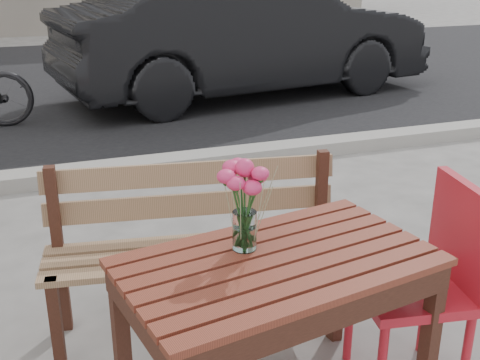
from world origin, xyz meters
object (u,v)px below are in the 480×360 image
object	(u,v)px
main_table	(278,286)
main_vase	(245,194)
red_chair	(431,273)
parked_car	(246,34)

from	to	relation	value
main_table	main_vase	size ratio (longest dim) A/B	3.49
main_table	red_chair	distance (m)	0.68
main_table	main_vase	xyz separation A→B (m)	(-0.09, 0.11, 0.34)
main_table	parked_car	size ratio (longest dim) A/B	0.26
red_chair	main_vase	world-z (taller)	main_vase
main_vase	parked_car	world-z (taller)	parked_car
main_table	parked_car	world-z (taller)	parked_car
main_vase	red_chair	bearing A→B (deg)	-9.33
red_chair	parked_car	bearing A→B (deg)	177.05
red_chair	main_vase	distance (m)	0.88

